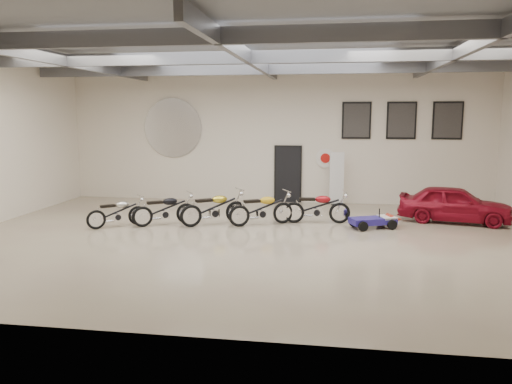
# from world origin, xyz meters

# --- Properties ---
(floor) EXTENTS (16.00, 12.00, 0.01)m
(floor) POSITION_xyz_m (0.00, 0.00, 0.00)
(floor) COLOR tan
(floor) RESTS_ON ground
(ceiling) EXTENTS (16.00, 12.00, 0.01)m
(ceiling) POSITION_xyz_m (0.00, 0.00, 5.00)
(ceiling) COLOR gray
(ceiling) RESTS_ON back_wall
(back_wall) EXTENTS (16.00, 0.02, 5.00)m
(back_wall) POSITION_xyz_m (0.00, 6.00, 2.50)
(back_wall) COLOR silver
(back_wall) RESTS_ON floor
(ceiling_beams) EXTENTS (15.80, 11.80, 0.32)m
(ceiling_beams) POSITION_xyz_m (0.00, 0.00, 4.75)
(ceiling_beams) COLOR #595A61
(ceiling_beams) RESTS_ON ceiling
(door) EXTENTS (0.92, 0.08, 2.10)m
(door) POSITION_xyz_m (0.50, 5.95, 1.05)
(door) COLOR black
(door) RESTS_ON back_wall
(logo_plaque) EXTENTS (2.30, 0.06, 1.16)m
(logo_plaque) POSITION_xyz_m (-4.00, 5.95, 2.80)
(logo_plaque) COLOR silver
(logo_plaque) RESTS_ON back_wall
(poster_left) EXTENTS (1.05, 0.08, 1.35)m
(poster_left) POSITION_xyz_m (3.00, 5.96, 3.10)
(poster_left) COLOR black
(poster_left) RESTS_ON back_wall
(poster_mid) EXTENTS (1.05, 0.08, 1.35)m
(poster_mid) POSITION_xyz_m (4.60, 5.96, 3.10)
(poster_mid) COLOR black
(poster_mid) RESTS_ON back_wall
(poster_right) EXTENTS (1.05, 0.08, 1.35)m
(poster_right) POSITION_xyz_m (6.20, 5.96, 3.10)
(poster_right) COLOR black
(poster_right) RESTS_ON back_wall
(oil_sign) EXTENTS (0.72, 0.10, 0.72)m
(oil_sign) POSITION_xyz_m (1.90, 5.95, 1.70)
(oil_sign) COLOR white
(oil_sign) RESTS_ON back_wall
(banner_stand) EXTENTS (0.56, 0.32, 1.93)m
(banner_stand) POSITION_xyz_m (2.33, 5.50, 0.97)
(banner_stand) COLOR white
(banner_stand) RESTS_ON floor
(motorcycle_silver) EXTENTS (1.70, 1.56, 0.92)m
(motorcycle_silver) POSITION_xyz_m (-4.13, 0.88, 0.46)
(motorcycle_silver) COLOR silver
(motorcycle_silver) RESTS_ON floor
(motorcycle_black) EXTENTS (1.92, 1.54, 0.99)m
(motorcycle_black) POSITION_xyz_m (-2.82, 1.35, 0.50)
(motorcycle_black) COLOR silver
(motorcycle_black) RESTS_ON floor
(motorcycle_gold) EXTENTS (2.07, 1.71, 1.08)m
(motorcycle_gold) POSITION_xyz_m (-1.35, 1.59, 0.54)
(motorcycle_gold) COLOR silver
(motorcycle_gold) RESTS_ON floor
(motorcycle_yellow) EXTENTS (2.07, 1.50, 1.04)m
(motorcycle_yellow) POSITION_xyz_m (0.08, 1.78, 0.52)
(motorcycle_yellow) COLOR silver
(motorcycle_yellow) RESTS_ON floor
(motorcycle_red) EXTENTS (2.06, 0.82, 1.04)m
(motorcycle_red) POSITION_xyz_m (1.72, 2.30, 0.52)
(motorcycle_red) COLOR silver
(motorcycle_red) RESTS_ON floor
(go_kart) EXTENTS (1.79, 1.30, 0.59)m
(go_kart) POSITION_xyz_m (3.51, 1.91, 0.30)
(go_kart) COLOR navy
(go_kart) RESTS_ON floor
(vintage_car) EXTENTS (2.02, 3.56, 1.14)m
(vintage_car) POSITION_xyz_m (5.94, 3.13, 0.57)
(vintage_car) COLOR maroon
(vintage_car) RESTS_ON floor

